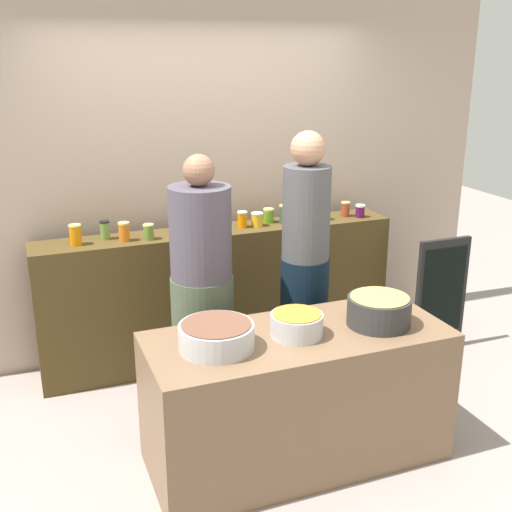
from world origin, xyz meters
The scene contains 24 objects.
ground centered at (0.00, 0.00, 0.00)m, with size 12.00×12.00×0.00m, color gray.
storefront_wall centered at (0.00, 1.45, 1.50)m, with size 4.80×0.12×3.00m, color #B89F8E.
display_shelf centered at (0.00, 1.10, 0.51)m, with size 2.70×0.36×1.03m, color #4A381A.
prep_table centered at (0.00, -0.30, 0.40)m, with size 1.70×0.70×0.79m, color brown.
preserve_jar_0 centered at (-1.03, 1.08, 1.10)m, with size 0.08×0.08×0.14m.
preserve_jar_1 centered at (-0.82, 1.15, 1.10)m, with size 0.07×0.07×0.13m.
preserve_jar_2 centered at (-0.70, 1.05, 1.10)m, with size 0.08×0.08×0.13m.
preserve_jar_3 centered at (-0.54, 1.03, 1.08)m, with size 0.08×0.08×0.11m.
preserve_jar_4 centered at (-0.27, 1.17, 1.08)m, with size 0.07×0.07×0.11m.
preserve_jar_5 centered at (-0.16, 1.09, 1.10)m, with size 0.09×0.09×0.14m.
preserve_jar_6 centered at (-0.04, 1.06, 1.10)m, with size 0.07×0.07×0.15m.
preserve_jar_7 centered at (0.18, 1.09, 1.09)m, with size 0.08×0.08×0.12m.
preserve_jar_8 centered at (0.30, 1.08, 1.08)m, with size 0.09×0.09×0.10m.
preserve_jar_9 centered at (0.41, 1.15, 1.08)m, with size 0.08×0.08×0.11m.
preserve_jar_10 centered at (0.51, 1.08, 1.10)m, with size 0.07×0.07×0.14m.
preserve_jar_11 centered at (0.82, 1.07, 1.10)m, with size 0.08×0.08×0.14m.
preserve_jar_12 centered at (1.05, 1.10, 1.09)m, with size 0.07×0.07×0.12m.
preserve_jar_13 centered at (1.15, 1.04, 1.08)m, with size 0.08×0.08×0.10m.
cooking_pot_left centered at (-0.48, -0.31, 0.86)m, with size 0.40×0.40×0.14m.
cooking_pot_center centered at (-0.02, -0.31, 0.86)m, with size 0.29×0.29×0.13m.
cooking_pot_right centered at (0.48, -0.35, 0.88)m, with size 0.36×0.36×0.17m.
cook_with_tongs centered at (-0.35, 0.39, 0.77)m, with size 0.40×0.40×1.71m.
cook_in_cap centered at (0.35, 0.36, 0.84)m, with size 0.32×0.32×1.82m.
chalkboard_sign centered at (1.65, 0.59, 0.46)m, with size 0.45×0.05×0.92m.
Camera 1 is at (-1.38, -3.21, 2.30)m, focal length 44.70 mm.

